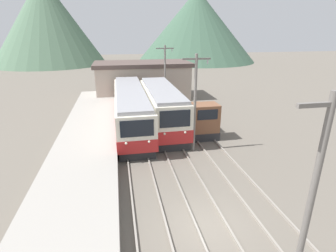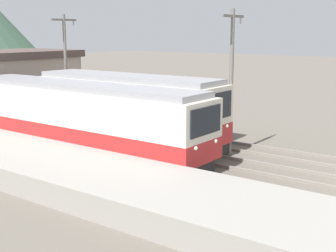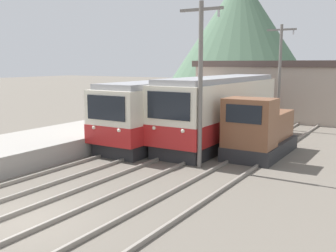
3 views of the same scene
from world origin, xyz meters
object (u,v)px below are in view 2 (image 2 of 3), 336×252
commuter_train_left (79,121)px  catenary_mast_mid (231,77)px  catenary_mast_far (66,67)px  shunting_locomotive (186,119)px  commuter_train_center (127,113)px

commuter_train_left → catenary_mast_mid: (4.31, -6.24, 2.24)m
catenary_mast_far → shunting_locomotive: bearing=-79.8°
catenary_mast_mid → commuter_train_left: bearing=124.6°
commuter_train_center → catenary_mast_far: catenary_mast_far is taller
catenary_mast_mid → catenary_mast_far: (0.00, 11.97, 0.00)m
catenary_mast_mid → catenary_mast_far: size_ratio=1.00×
commuter_train_left → catenary_mast_far: (4.31, 5.73, 2.24)m
commuter_train_center → shunting_locomotive: (3.00, -1.86, -0.57)m
commuter_train_left → commuter_train_center: commuter_train_center is taller
commuter_train_left → catenary_mast_mid: bearing=-55.4°
commuter_train_center → catenary_mast_mid: (1.51, -5.50, 2.14)m
shunting_locomotive → catenary_mast_mid: catenary_mast_mid is taller
catenary_mast_mid → catenary_mast_far: 11.97m
commuter_train_center → catenary_mast_mid: size_ratio=1.61×
commuter_train_center → commuter_train_left: bearing=165.2°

